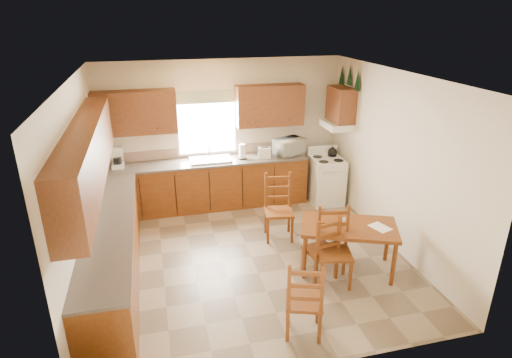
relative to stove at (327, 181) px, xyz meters
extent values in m
plane|color=#806C53|center=(-1.88, -1.61, -0.43)|extent=(4.50, 4.50, 0.00)
plane|color=olive|center=(-1.88, -1.61, 2.27)|extent=(4.50, 4.50, 0.00)
plane|color=beige|center=(-4.13, -1.61, 0.92)|extent=(4.50, 4.50, 0.00)
plane|color=beige|center=(0.37, -1.61, 0.92)|extent=(4.50, 4.50, 0.00)
plane|color=beige|center=(-1.88, 0.64, 0.92)|extent=(4.50, 4.50, 0.00)
plane|color=beige|center=(-1.88, -3.86, 0.92)|extent=(4.50, 4.50, 0.00)
cube|color=brown|center=(-2.25, 0.34, 0.01)|extent=(3.75, 0.60, 0.88)
cube|color=brown|center=(-3.83, -1.76, 0.01)|extent=(0.60, 3.60, 0.88)
cube|color=#53483F|center=(-2.25, 0.34, 0.47)|extent=(3.75, 0.63, 0.04)
cube|color=#53483F|center=(-3.83, -1.76, 0.47)|extent=(0.63, 3.60, 0.04)
cube|color=#937561|center=(-2.25, 0.63, 0.58)|extent=(3.75, 0.01, 0.18)
cube|color=brown|center=(-3.43, 0.48, 1.42)|extent=(1.41, 0.33, 0.75)
cube|color=brown|center=(-1.02, 0.48, 1.42)|extent=(1.25, 0.33, 0.75)
cube|color=brown|center=(-3.96, -1.76, 1.42)|extent=(0.33, 3.60, 0.75)
cube|color=brown|center=(0.20, 0.04, 1.47)|extent=(0.33, 0.62, 0.62)
cube|color=silver|center=(0.15, 0.04, 1.09)|extent=(0.44, 0.62, 0.12)
cube|color=silver|center=(-2.18, 0.61, 1.12)|extent=(1.13, 0.02, 1.18)
cube|color=white|center=(-2.18, 0.61, 1.12)|extent=(1.05, 0.01, 1.10)
cube|color=#557846|center=(-2.18, 0.58, 1.62)|extent=(1.19, 0.01, 0.24)
cube|color=silver|center=(-2.18, 0.34, 0.51)|extent=(0.75, 0.45, 0.04)
cone|color=black|center=(0.33, -0.28, 1.95)|extent=(0.22, 0.22, 0.36)
cone|color=black|center=(0.33, 0.04, 1.99)|extent=(0.22, 0.22, 0.36)
cone|color=black|center=(0.33, 0.36, 1.95)|extent=(0.22, 0.22, 0.36)
cube|color=silver|center=(0.00, 0.00, 0.00)|extent=(0.63, 0.64, 0.87)
cube|color=silver|center=(-3.80, 0.37, 0.66)|extent=(0.24, 0.27, 0.34)
cylinder|color=white|center=(-1.59, 0.30, 0.63)|extent=(0.13, 0.13, 0.28)
cube|color=silver|center=(-1.17, 0.27, 0.58)|extent=(0.26, 0.20, 0.19)
imported|color=silver|center=(-0.66, 0.34, 0.64)|extent=(0.61, 0.53, 0.30)
cube|color=brown|center=(-0.62, -2.24, -0.08)|extent=(1.50, 1.19, 0.70)
cube|color=brown|center=(-1.67, -3.32, 0.06)|extent=(0.52, 0.51, 0.99)
cube|color=brown|center=(-1.06, -2.30, 0.04)|extent=(0.47, 0.46, 0.96)
cube|color=brown|center=(-1.30, -1.13, 0.10)|extent=(0.52, 0.50, 1.07)
cube|color=brown|center=(-0.95, -2.51, 0.10)|extent=(0.53, 0.51, 1.06)
cube|color=white|center=(-0.23, -2.39, 0.27)|extent=(0.29, 0.33, 0.00)
cube|color=white|center=(-0.70, -2.21, 0.32)|extent=(0.08, 0.02, 0.11)
camera|label=1|loc=(-3.18, -7.05, 3.08)|focal=30.00mm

